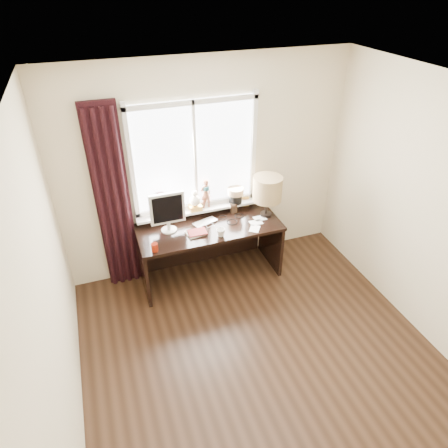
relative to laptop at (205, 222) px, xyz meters
name	(u,v)px	position (x,y,z in m)	size (l,w,h in m)	color
floor	(272,375)	(0.13, -1.71, -0.76)	(3.50, 4.00, 0.00)	#341F13
ceiling	(300,109)	(0.13, -1.71, 1.84)	(3.50, 4.00, 0.00)	white
wall_back	(207,170)	(0.13, 0.29, 0.54)	(3.50, 2.60, 0.00)	beige
wall_left	(48,328)	(-1.62, -1.71, 0.54)	(4.00, 2.60, 0.00)	beige
laptop	(205,222)	(0.00, 0.00, 0.00)	(0.29, 0.19, 0.02)	silver
mug	(221,232)	(0.09, -0.32, 0.04)	(0.10, 0.09, 0.10)	white
red_cup	(155,247)	(-0.68, -0.35, 0.04)	(0.07, 0.07, 0.10)	maroon
window	(196,173)	(-0.02, 0.24, 0.54)	(1.52, 0.21, 1.40)	white
curtain	(113,203)	(-1.01, 0.20, 0.35)	(0.38, 0.09, 2.25)	black
desk	(207,238)	(0.03, 0.02, -0.26)	(1.70, 0.70, 0.75)	black
monitor	(167,210)	(-0.44, -0.01, 0.27)	(0.40, 0.18, 0.49)	beige
notebook_stack	(197,233)	(-0.16, -0.18, 0.00)	(0.24, 0.19, 0.03)	beige
brush_holder	(234,208)	(0.41, 0.13, 0.05)	(0.09, 0.09, 0.25)	black
icon_frame	(245,202)	(0.60, 0.21, 0.05)	(0.10, 0.04, 0.13)	gold
table_lamp	(267,189)	(0.76, -0.08, 0.35)	(0.35, 0.35, 0.52)	black
loose_papers	(257,223)	(0.58, -0.21, -0.01)	(0.31, 0.34, 0.00)	white
desk_cables	(232,219)	(0.33, -0.03, -0.01)	(0.34, 0.29, 0.01)	black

